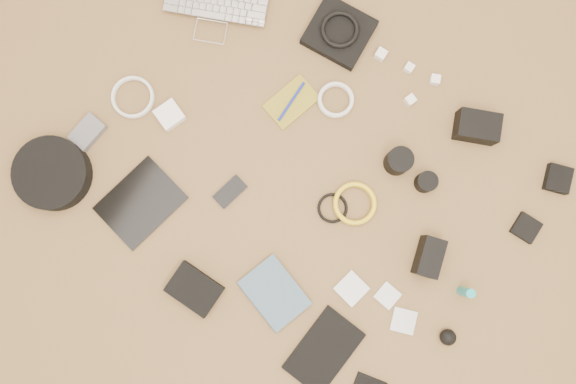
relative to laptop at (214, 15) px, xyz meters
The scene contains 33 objects.
room_shell 1.38m from the laptop, 33.10° to the right, with size 4.04×4.04×2.58m.
laptop is the anchor object (origin of this frame).
headphone_pouch 0.40m from the laptop, 23.44° to the left, with size 0.19×0.18×0.03m, color black.
headphones 0.40m from the laptop, 23.44° to the left, with size 0.12×0.12×0.02m, color black.
charger_a 0.55m from the laptop, 18.05° to the left, with size 0.03×0.03×0.03m, color white.
charger_b 0.65m from the laptop, 16.26° to the left, with size 0.03×0.03×0.02m, color white.
charger_c 0.73m from the laptop, 15.03° to the left, with size 0.03×0.03×0.03m, color white.
charger_d 0.68m from the laptop, ahead, with size 0.03×0.03×0.03m, color white.
dslr_camera 0.90m from the laptop, ahead, with size 0.13×0.09×0.07m, color black.
lens_pouch 1.20m from the laptop, ahead, with size 0.07×0.08×0.03m, color black.
notebook_olive 0.38m from the laptop, 16.96° to the right, with size 0.10×0.16×0.01m, color olive.
pen_blue 0.38m from the laptop, 16.96° to the right, with size 0.01×0.01×0.15m, color #131E9C.
cable_white_a 0.48m from the laptop, ahead, with size 0.12×0.12×0.01m, color white.
lens_a 0.75m from the laptop, ahead, with size 0.08×0.08×0.09m, color black.
lens_b 0.86m from the laptop, ahead, with size 0.06×0.06×0.06m, color black.
card_reader 1.19m from the laptop, ahead, with size 0.07×0.07×0.02m, color black.
power_brick 0.36m from the laptop, 80.48° to the right, with size 0.07×0.07×0.03m, color white.
cable_white_b 0.37m from the laptop, 101.43° to the right, with size 0.14×0.14×0.01m, color white.
cable_black 0.73m from the laptop, 26.93° to the right, with size 0.09×0.09×0.01m, color black.
cable_yellow 0.75m from the laptop, 21.94° to the right, with size 0.14×0.14×0.02m, color yellow.
flash 1.02m from the laptop, 17.44° to the right, with size 0.06×0.12×0.09m, color black.
lens_cleaner 1.17m from the laptop, 16.77° to the right, with size 0.03×0.03×0.10m, color teal.
battery_charger 0.55m from the laptop, 103.76° to the right, with size 0.07×0.11×0.03m, color #5A5A5F.
tablet 0.64m from the laptop, 78.30° to the right, with size 0.18×0.24×0.01m, color black.
phone 0.57m from the laptop, 52.52° to the right, with size 0.05×0.10×0.01m, color black.
filter_case_left 0.97m from the laptop, 31.62° to the right, with size 0.08×0.08×0.01m, color silver.
filter_case_mid 1.04m from the laptop, 26.71° to the right, with size 0.06×0.06×0.01m, color silver.
filter_case_right 1.13m from the laptop, 26.65° to the right, with size 0.07×0.07×0.01m, color silver.
air_blower 1.24m from the laptop, 22.68° to the right, with size 0.05×0.05×0.05m, color black.
headphone_case 0.71m from the laptop, 101.61° to the right, with size 0.23×0.23×0.06m, color black.
drive_case 0.87m from the laptop, 61.26° to the right, with size 0.15×0.11×0.04m, color black.
paperback 0.94m from the laptop, 49.56° to the right, with size 0.14×0.19×0.02m, color #445D73.
notebook_black_a 1.11m from the laptop, 39.92° to the right, with size 0.14×0.23×0.02m, color black.
Camera 1 is at (0.09, -0.17, 1.75)m, focal length 35.00 mm.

